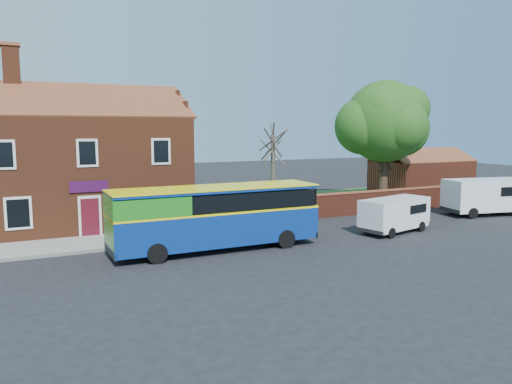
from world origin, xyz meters
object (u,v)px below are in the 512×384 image
bus (209,215)px  van_far (486,195)px  large_tree (384,124)px  van_near (395,213)px

bus → van_far: bus is taller
large_tree → bus: bearing=-155.9°
van_near → van_far: bearing=-2.8°
large_tree → van_far: bearing=-60.5°
van_near → large_tree: size_ratio=0.50×
bus → van_far: bearing=2.9°
van_near → bus: bearing=163.7°
bus → van_near: bus is taller
van_far → large_tree: size_ratio=0.63×
van_near → large_tree: large_tree is taller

